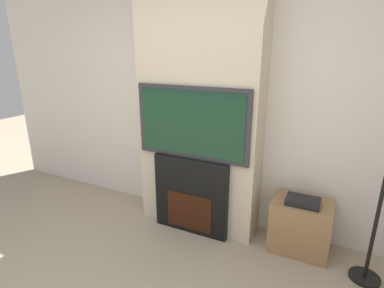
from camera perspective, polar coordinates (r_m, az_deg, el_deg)
wall_back at (r=3.19m, az=3.20°, el=8.67°), size 6.00×0.06×2.70m
chimney_breast at (r=3.00m, az=1.58°, el=8.10°), size 1.25×0.37×2.70m
fireplace at (r=3.14m, az=-0.01°, el=-9.68°), size 0.80×0.15×0.82m
television at (r=2.87m, az=-0.03°, el=4.02°), size 1.16×0.07×0.71m
media_stand at (r=3.10m, az=19.89°, el=-14.33°), size 0.53×0.37×0.55m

